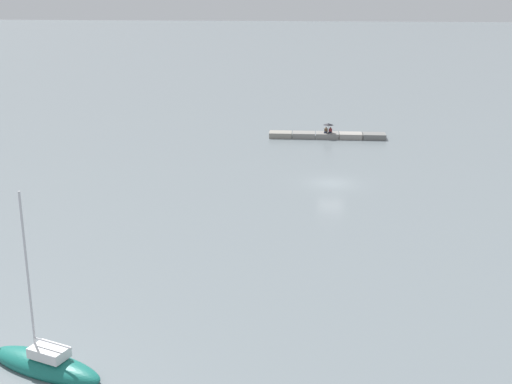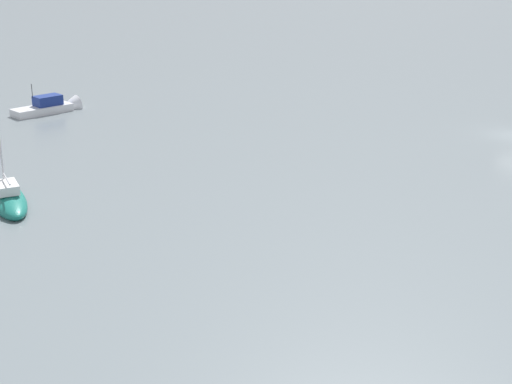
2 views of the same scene
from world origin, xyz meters
name	(u,v)px [view 2 (image 2 of 2)]	position (x,y,z in m)	size (l,w,h in m)	color
sailboat_teal_near	(7,198)	(15.84, 35.48, 0.35)	(7.26, 4.47, 10.09)	#197266
motorboat_white_near	(52,108)	(34.49, 19.97, 0.37)	(2.32, 6.31, 3.47)	silver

